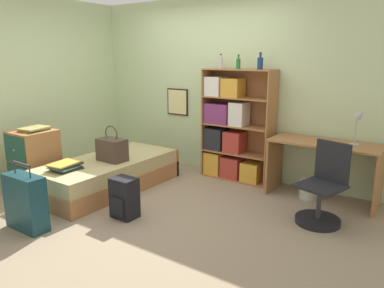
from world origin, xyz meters
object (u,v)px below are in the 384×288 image
object	(u,v)px
desk_lamp	(359,120)
backpack	(124,198)
book_stack_on_bed	(65,166)
bookcase	(230,131)
bottle_clear	(260,63)
bottle_green	(221,63)
waste_bin	(309,189)
desk_chair	(322,198)
bed	(110,174)
handbag	(112,149)
desk	(324,159)
suitcase	(26,202)
magazine_pile_on_dresser	(34,129)
bottle_brown	(238,63)
dresser	(35,160)

from	to	relation	value
desk_lamp	backpack	distance (m)	2.81
book_stack_on_bed	backpack	size ratio (longest dim) A/B	0.87
desk_lamp	backpack	xyz separation A→B (m)	(-1.99, -1.81, -0.81)
bookcase	bottle_clear	distance (m)	1.06
bottle_green	waste_bin	distance (m)	2.09
bottle_clear	desk_chair	distance (m)	1.93
backpack	waste_bin	distance (m)	2.30
bed	waste_bin	size ratio (longest dim) A/B	7.66
waste_bin	handbag	bearing A→B (deg)	-151.71
desk	suitcase	bearing A→B (deg)	-131.37
handbag	desk_lamp	world-z (taller)	desk_lamp
waste_bin	bottle_green	bearing A→B (deg)	173.11
suitcase	desk	distance (m)	3.43
desk_chair	waste_bin	bearing A→B (deg)	118.27
handbag	backpack	world-z (taller)	handbag
suitcase	desk_chair	distance (m)	3.11
bottle_clear	desk_chair	world-z (taller)	bottle_clear
bed	magazine_pile_on_dresser	world-z (taller)	magazine_pile_on_dresser
bottle_brown	desk	size ratio (longest dim) A/B	0.15
bookcase	desk_lamp	world-z (taller)	bookcase
suitcase	waste_bin	size ratio (longest dim) A/B	2.80
handbag	bottle_clear	bearing A→B (deg)	42.72
bottle_clear	desk_lamp	xyz separation A→B (m)	(1.28, -0.05, -0.63)
handbag	bottle_brown	size ratio (longest dim) A/B	2.45
bed	suitcase	bearing A→B (deg)	-81.07
book_stack_on_bed	desk_lamp	size ratio (longest dim) A/B	0.89
desk	desk_lamp	size ratio (longest dim) A/B	2.95
desk	waste_bin	bearing A→B (deg)	-157.80
dresser	waste_bin	size ratio (longest dim) A/B	3.13
magazine_pile_on_dresser	handbag	bearing A→B (deg)	29.34
dresser	desk_lamp	distance (m)	4.13
desk	bottle_brown	bearing A→B (deg)	177.42
handbag	desk	distance (m)	2.68
desk	bottle_green	bearing A→B (deg)	175.74
bed	suitcase	xyz separation A→B (m)	(0.21, -1.35, 0.09)
bed	handbag	xyz separation A→B (m)	(0.11, -0.03, 0.36)
book_stack_on_bed	desk_lamp	bearing A→B (deg)	33.19
book_stack_on_bed	bottle_green	distance (m)	2.51
book_stack_on_bed	desk_lamp	xyz separation A→B (m)	(2.89, 1.89, 0.58)
suitcase	waste_bin	world-z (taller)	suitcase
bed	waste_bin	bearing A→B (deg)	26.57
book_stack_on_bed	desk	xyz separation A→B (m)	(2.54, 1.87, 0.07)
suitcase	bottle_clear	bearing A→B (deg)	63.23
suitcase	desk	size ratio (longest dim) A/B	0.54
bed	handbag	world-z (taller)	handbag
bottle_brown	waste_bin	bearing A→B (deg)	-5.76
bed	desk	xyz separation A→B (m)	(2.48, 1.23, 0.32)
bookcase	desk	xyz separation A→B (m)	(1.37, -0.10, -0.17)
suitcase	desk_lamp	distance (m)	3.76
desk	desk_chair	size ratio (longest dim) A/B	1.50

